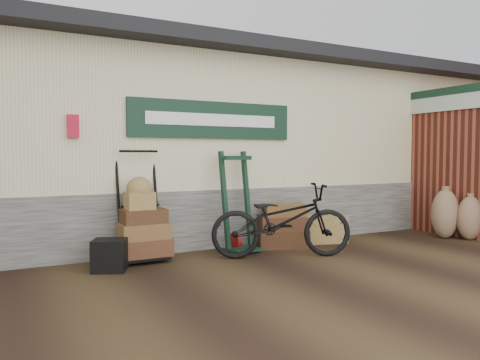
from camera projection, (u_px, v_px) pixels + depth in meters
name	position (u px, v px, depth m)	size (l,w,h in m)	color
ground	(263.00, 260.00, 6.37)	(80.00, 80.00, 0.00)	black
station_building	(188.00, 145.00, 8.70)	(14.40, 4.10, 3.20)	#4C4C47
brick_outbuilding	(432.00, 161.00, 9.54)	(1.71, 4.51, 2.62)	maroon
porter_trolley	(139.00, 198.00, 6.39)	(0.85, 0.63, 1.69)	black
green_barrow	(238.00, 202.00, 6.90)	(0.53, 0.45, 1.48)	black
suitcase_stack	(282.00, 225.00, 7.26)	(0.77, 0.48, 0.68)	#381E12
wicker_hamper	(324.00, 229.00, 7.67)	(0.66, 0.43, 0.43)	brown
black_trunk	(109.00, 255.00, 5.74)	(0.39, 0.34, 0.39)	black
bicycle	(282.00, 216.00, 6.50)	(1.97, 0.69, 1.15)	black
burlap_sack_left	(445.00, 214.00, 8.03)	(0.53, 0.44, 0.84)	brown
burlap_sack_right	(470.00, 218.00, 7.86)	(0.46, 0.39, 0.74)	brown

